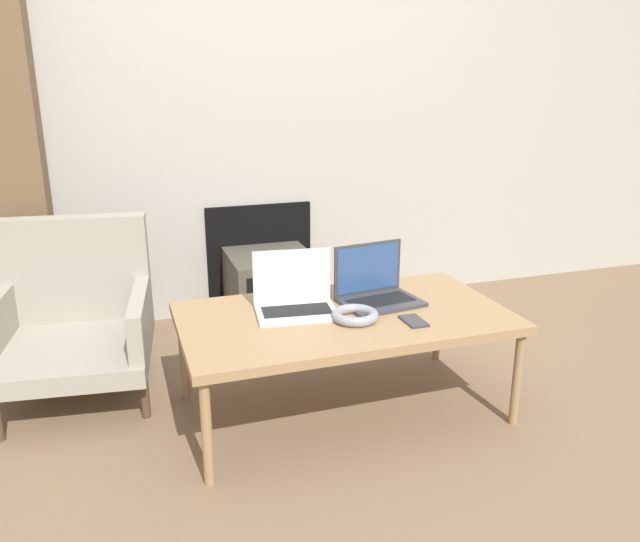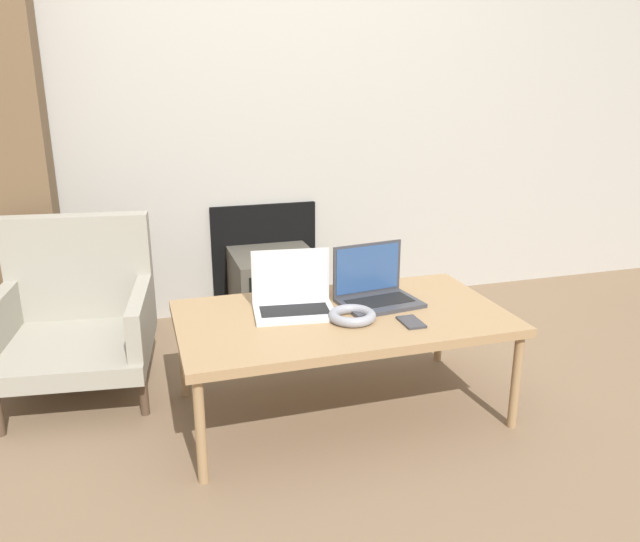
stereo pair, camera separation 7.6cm
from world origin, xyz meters
The scene contains 9 objects.
ground_plane centered at (0.00, 0.00, 0.00)m, with size 14.00×14.00×0.00m, color #7A6047.
wall_back centered at (0.00, 1.64, 1.29)m, with size 7.00×0.08×2.60m.
table centered at (0.00, 0.35, 0.40)m, with size 1.29×0.71×0.43m.
laptop_left centered at (-0.17, 0.44, 0.48)m, with size 0.34×0.26×0.23m.
laptop_right centered at (0.17, 0.44, 0.48)m, with size 0.34×0.27×0.23m.
headphones centered at (0.01, 0.27, 0.45)m, with size 0.18×0.18×0.04m.
phone centered at (0.22, 0.18, 0.43)m, with size 0.07×0.13×0.01m.
tv centered at (-0.05, 1.35, 0.20)m, with size 0.45×0.49×0.40m.
armchair centered at (-1.03, 0.94, 0.34)m, with size 0.72×0.74×0.73m.
Camera 1 is at (-0.82, -1.80, 1.32)m, focal length 35.00 mm.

